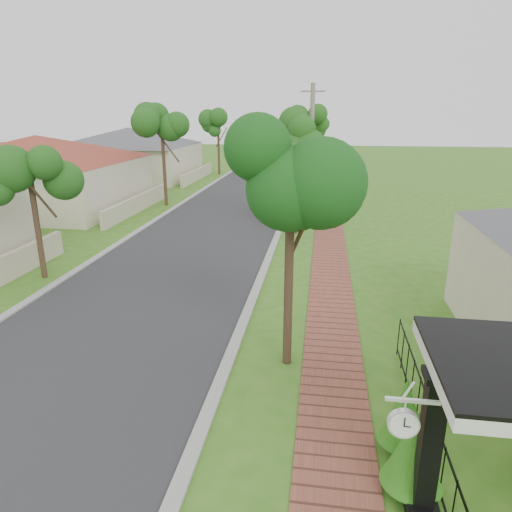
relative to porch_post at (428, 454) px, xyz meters
The scene contains 16 objects.
ground 4.79m from the porch_post, 167.60° to the left, with size 160.00×160.00×0.00m, color #366E1A.
road 22.34m from the porch_post, 109.77° to the left, with size 7.00×120.00×0.02m, color #28282B.
kerb_right 21.39m from the porch_post, 100.52° to the left, with size 0.30×120.00×0.10m, color #9E9E99.
kerb_left 23.83m from the porch_post, 118.07° to the left, with size 0.30×120.00×0.10m, color #9E9E99.
sidewalk 21.07m from the porch_post, 93.54° to the left, with size 1.50×120.00×0.03m, color brown.
porch_post is the anchor object (origin of this frame).
picket_fence 1.21m from the porch_post, 70.71° to the left, with size 0.03×8.02×1.00m.
street_trees 29.02m from the porch_post, 104.93° to the left, with size 10.70×37.65×5.89m.
hedge_row 0.61m from the porch_post, 100.83° to the right, with size 0.92×4.53×1.95m.
far_house_red 28.70m from the porch_post, 132.91° to the left, with size 15.56×15.56×4.60m.
far_house_grey 40.09m from the porch_post, 119.15° to the left, with size 15.56×15.56×4.60m.
parked_car_red 21.18m from the porch_post, 101.30° to the left, with size 1.66×4.12×1.40m, color #61130E.
parked_car_white 40.03m from the porch_post, 96.18° to the left, with size 1.67×4.80×1.58m, color silver.
near_tree 5.93m from the porch_post, 120.27° to the left, with size 2.22×2.22×5.70m.
utility_pole 18.70m from the porch_post, 97.56° to the left, with size 1.20×0.24×7.36m.
station_clock 1.05m from the porch_post, 140.97° to the right, with size 0.73×0.13×0.62m.
Camera 1 is at (2.81, -6.91, 6.02)m, focal length 32.00 mm.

